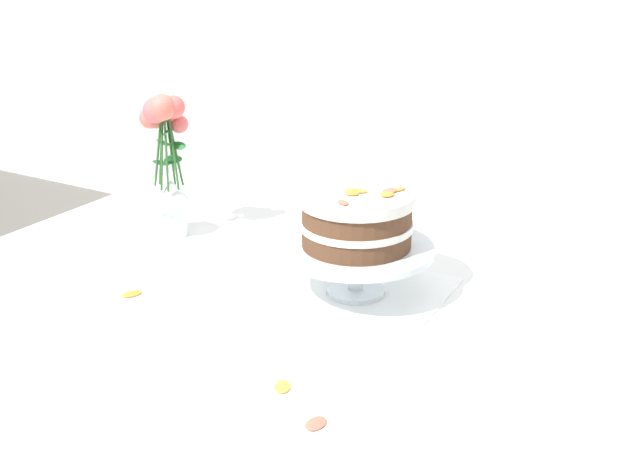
{
  "coord_description": "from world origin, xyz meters",
  "views": [
    {
      "loc": [
        0.77,
        -1.22,
        1.39
      ],
      "look_at": [
        0.05,
        0.0,
        0.86
      ],
      "focal_mm": 45.52,
      "sensor_mm": 36.0,
      "label": 1
    }
  ],
  "objects": [
    {
      "name": "dining_table",
      "position": [
        0.0,
        -0.02,
        0.65
      ],
      "size": [
        1.4,
        1.0,
        0.74
      ],
      "color": "white",
      "rests_on": "ground"
    },
    {
      "name": "linen_napkin",
      "position": [
        0.13,
        0.01,
        0.74
      ],
      "size": [
        0.33,
        0.33,
        0.0
      ],
      "primitive_type": "cube",
      "rotation": [
        0.0,
        0.0,
        0.04
      ],
      "color": "white",
      "rests_on": "dining_table"
    },
    {
      "name": "cake_stand",
      "position": [
        0.13,
        0.01,
        0.82
      ],
      "size": [
        0.29,
        0.29,
        0.1
      ],
      "color": "silver",
      "rests_on": "linen_napkin"
    },
    {
      "name": "layer_cake",
      "position": [
        0.13,
        0.01,
        0.89
      ],
      "size": [
        0.21,
        0.21,
        0.11
      ],
      "color": "brown",
      "rests_on": "cake_stand"
    },
    {
      "name": "flower_vase",
      "position": [
        -0.38,
        0.07,
        0.91
      ],
      "size": [
        0.11,
        0.1,
        0.32
      ],
      "color": "silver",
      "rests_on": "dining_table"
    },
    {
      "name": "loose_petal_0",
      "position": [
        -0.24,
        -0.21,
        0.74
      ],
      "size": [
        0.04,
        0.05,
        0.0
      ],
      "primitive_type": "ellipsoid",
      "rotation": [
        0.0,
        0.0,
        4.39
      ],
      "color": "orange",
      "rests_on": "dining_table"
    },
    {
      "name": "loose_petal_1",
      "position": [
        -0.57,
        0.26,
        0.74
      ],
      "size": [
        0.04,
        0.05,
        0.01
      ],
      "primitive_type": "ellipsoid",
      "rotation": [
        0.0,
        0.0,
        0.98
      ],
      "color": "orange",
      "rests_on": "dining_table"
    },
    {
      "name": "loose_petal_2",
      "position": [
        0.18,
        -0.34,
        0.74
      ],
      "size": [
        0.04,
        0.04,
        0.01
      ],
      "primitive_type": "ellipsoid",
      "rotation": [
        0.0,
        0.0,
        2.06
      ],
      "color": "yellow",
      "rests_on": "dining_table"
    },
    {
      "name": "loose_petal_3",
      "position": [
        0.28,
        -0.4,
        0.74
      ],
      "size": [
        0.03,
        0.04,
        0.0
      ],
      "primitive_type": "ellipsoid",
      "rotation": [
        0.0,
        0.0,
        1.55
      ],
      "color": "#E56B51",
      "rests_on": "dining_table"
    }
  ]
}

